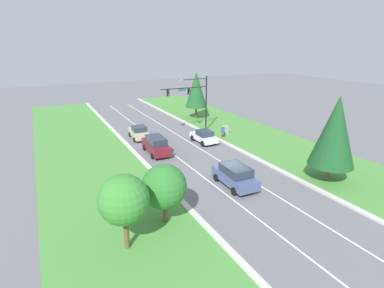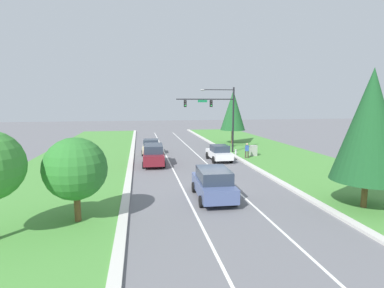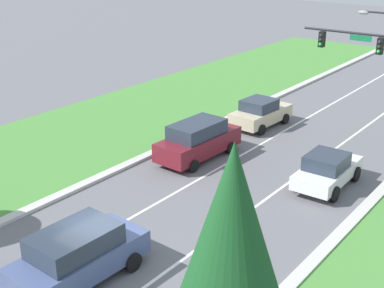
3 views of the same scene
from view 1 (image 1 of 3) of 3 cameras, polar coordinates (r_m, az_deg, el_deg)
The scene contains 19 objects.
ground_plane at distance 27.95m, azimuth 7.29°, elevation -6.97°, with size 160.00×160.00×0.00m, color slate.
curb_strip_right at distance 31.25m, azimuth 15.91°, elevation -4.57°, with size 0.50×90.00×0.15m.
curb_strip_left at distance 25.42m, azimuth -3.42°, elevation -9.39°, with size 0.50×90.00×0.15m.
grass_verge_right at distance 34.90m, azimuth 22.26°, elevation -2.88°, with size 10.00×90.00×0.08m.
grass_verge_left at distance 24.09m, azimuth -15.14°, elevation -11.86°, with size 10.00×90.00×0.08m.
lane_stripe_inner_left at distance 27.05m, azimuth 4.12°, elevation -7.76°, with size 0.14×81.00×0.01m.
lane_stripe_inner_right at distance 28.93m, azimuth 10.25°, elevation -6.20°, with size 0.14×81.00×0.01m.
traffic_signal_mast at distance 41.29m, azimuth 0.38°, elevation 9.06°, with size 6.88×0.41×7.77m.
burgundy_suv at distance 34.35m, azimuth -6.88°, elevation -0.17°, with size 2.26×5.12×2.00m.
white_sedan at distance 37.90m, azimuth 2.28°, elevation 1.47°, with size 2.09×4.25×1.66m.
slate_blue_suv at distance 26.67m, azimuth 8.20°, elevation -5.94°, with size 2.38×4.85×1.94m.
champagne_sedan at distance 40.13m, azimuth -10.07°, elevation 2.21°, with size 2.27×4.37×1.74m.
utility_cabinet at distance 41.67m, azimuth 6.40°, elevation 2.64°, with size 0.70×0.60×1.24m.
pedestrian at distance 39.96m, azimuth 5.91°, elevation 2.44°, with size 0.42×0.31×1.69m.
fire_hydrant at distance 41.61m, azimuth 3.67°, elevation 2.30°, with size 0.34×0.20×0.70m.
conifer_near_right_tree at distance 49.52m, azimuth 0.81°, elevation 10.32°, with size 3.54×3.54×7.70m.
oak_near_left_tree at distance 18.11m, azimuth -12.89°, elevation -10.34°, with size 3.04×3.04×4.91m.
conifer_far_right_tree at distance 28.73m, azimuth 25.60°, elevation 2.20°, with size 3.90×3.90×7.91m.
oak_far_left_tree at distance 20.61m, azimuth -5.33°, elevation -8.09°, with size 3.12×3.12×4.33m.
Camera 1 is at (-14.62, -20.58, 11.99)m, focal length 28.00 mm.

